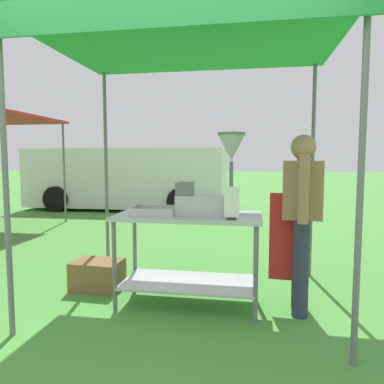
% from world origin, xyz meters
% --- Properties ---
extents(ground_plane, '(70.00, 70.00, 0.00)m').
position_xyz_m(ground_plane, '(0.00, 6.00, 0.00)').
color(ground_plane, '#478E38').
extents(stall_canopy, '(2.76, 2.13, 2.53)m').
position_xyz_m(stall_canopy, '(0.08, 1.27, 2.43)').
color(stall_canopy, slate).
rests_on(stall_canopy, ground).
extents(donut_cart, '(1.35, 0.67, 0.88)m').
position_xyz_m(donut_cart, '(0.08, 1.17, 0.63)').
color(donut_cart, '#B7B7BC').
rests_on(donut_cart, ground).
extents(donut_tray, '(0.43, 0.31, 0.07)m').
position_xyz_m(donut_tray, '(-0.23, 1.10, 0.90)').
color(donut_tray, '#B7B7BC').
rests_on(donut_tray, donut_cart).
extents(donut_fryer, '(0.62, 0.28, 0.75)m').
position_xyz_m(donut_fryer, '(0.31, 1.18, 1.15)').
color(donut_fryer, '#B7B7BC').
rests_on(donut_fryer, donut_cart).
extents(menu_sign, '(0.13, 0.05, 0.28)m').
position_xyz_m(menu_sign, '(0.50, 0.95, 1.00)').
color(menu_sign, black).
rests_on(menu_sign, donut_cart).
extents(vendor, '(0.46, 0.54, 1.61)m').
position_xyz_m(vendor, '(1.10, 1.19, 0.90)').
color(vendor, '#2D3347').
rests_on(vendor, ground).
extents(supply_crate, '(0.52, 0.40, 0.31)m').
position_xyz_m(supply_crate, '(-0.96, 1.44, 0.15)').
color(supply_crate, brown).
rests_on(supply_crate, ground).
extents(van_white, '(5.49, 2.12, 1.69)m').
position_xyz_m(van_white, '(-2.83, 7.68, 0.88)').
color(van_white, white).
rests_on(van_white, ground).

